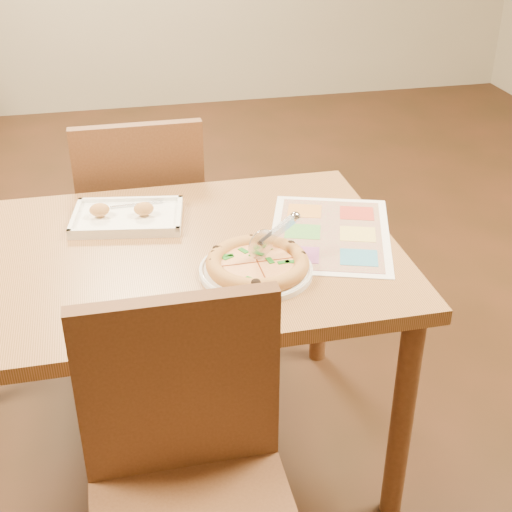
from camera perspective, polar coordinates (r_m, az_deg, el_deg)
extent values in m
plane|color=#351A0E|center=(2.35, -6.84, -15.21)|extent=(7.00, 7.00, 0.00)
cube|color=#A36C41|center=(1.92, -8.07, -0.24)|extent=(1.30, 0.85, 0.04)
cylinder|color=brown|center=(1.97, 11.59, -12.75)|extent=(0.06, 0.06, 0.68)
cylinder|color=brown|center=(2.51, 5.21, -1.83)|extent=(0.06, 0.06, 0.68)
cube|color=brown|center=(1.51, -6.15, -10.55)|extent=(0.42, 0.04, 0.45)
cube|color=brown|center=(2.65, -9.13, 2.48)|extent=(0.42, 0.42, 0.04)
cube|color=brown|center=(2.38, -9.20, 5.24)|extent=(0.42, 0.04, 0.45)
cylinder|color=white|center=(1.79, 0.00, -1.17)|extent=(0.34, 0.34, 0.02)
cylinder|color=#E0994C|center=(1.79, 0.12, -0.80)|extent=(0.25, 0.25, 0.01)
cylinder|color=#FFEA8A|center=(1.78, 0.12, -0.57)|extent=(0.21, 0.21, 0.01)
torus|color=#E0994C|center=(1.78, 0.12, -0.54)|extent=(0.26, 0.26, 0.04)
cylinder|color=silver|center=(1.78, 0.42, 0.94)|extent=(0.07, 0.04, 0.08)
cube|color=silver|center=(1.80, 1.80, 2.06)|extent=(0.11, 0.07, 0.06)
cube|color=white|center=(2.08, -10.23, 2.95)|extent=(0.34, 0.26, 0.02)
cube|color=silver|center=(2.07, -10.25, 3.24)|extent=(0.15, 0.02, 0.00)
ellipsoid|color=#D8894D|center=(2.08, -12.41, 3.63)|extent=(0.06, 0.05, 0.04)
ellipsoid|color=#D8894D|center=(2.06, -8.97, 3.76)|extent=(0.06, 0.05, 0.04)
cube|color=white|center=(1.99, 5.95, 1.81)|extent=(0.45, 0.54, 0.00)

